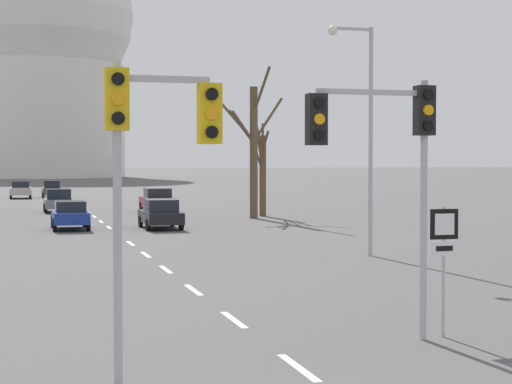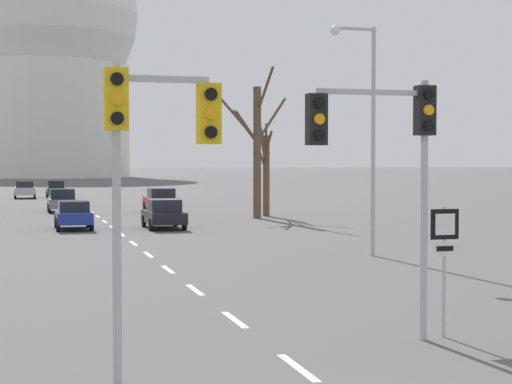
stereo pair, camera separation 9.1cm
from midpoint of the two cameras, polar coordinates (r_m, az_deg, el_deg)
name	(u,v)px [view 1 (the left image)]	position (r m, az deg, el deg)	size (l,w,h in m)	color
lane_stripe_0	(298,367)	(14.74, 2.67, -11.60)	(0.16, 2.00, 0.01)	silver
lane_stripe_1	(234,320)	(18.98, -1.63, -8.50)	(0.16, 2.00, 0.01)	silver
lane_stripe_2	(193,290)	(23.31, -4.30, -6.52)	(0.16, 2.00, 0.01)	silver
lane_stripe_3	(166,269)	(27.69, -6.12, -5.15)	(0.16, 2.00, 0.01)	silver
lane_stripe_4	(146,255)	(32.11, -7.44, -4.16)	(0.16, 2.00, 0.01)	silver
lane_stripe_5	(131,243)	(36.55, -8.44, -3.40)	(0.16, 2.00, 0.01)	silver
lane_stripe_6	(119,234)	(41.00, -9.21, -2.81)	(0.16, 2.00, 0.01)	silver
lane_stripe_7	(109,227)	(45.46, -9.84, -2.34)	(0.16, 2.00, 0.01)	silver
lane_stripe_8	(101,221)	(49.93, -10.35, -1.94)	(0.16, 2.00, 0.01)	silver
lane_stripe_9	(94,217)	(54.40, -10.78, -1.62)	(0.16, 2.00, 0.01)	silver
lane_stripe_10	(89,212)	(58.88, -11.14, -1.34)	(0.16, 2.00, 0.01)	silver
lane_stripe_11	(84,209)	(63.36, -11.46, -1.10)	(0.16, 2.00, 0.01)	silver
lane_stripe_12	(79,206)	(67.84, -11.73, -0.89)	(0.16, 2.00, 0.01)	silver
traffic_signal_near_right	(387,143)	(16.54, 8.60, 3.27)	(2.57, 0.34, 5.05)	#B2B2B7
traffic_signal_near_left	(150,141)	(13.44, -7.29, 3.38)	(1.82, 0.34, 5.02)	#B2B2B7
route_sign_post	(444,248)	(17.30, 12.27, -3.66)	(0.60, 0.08, 2.59)	#B2B2B7
street_lamp_right	(363,117)	(31.50, 7.09, 4.97)	(1.75, 0.36, 8.37)	#B2B2B7
sedan_near_left	(52,189)	(82.80, -13.50, 0.19)	(1.74, 4.57, 1.65)	#2D4C33
sedan_near_right	(161,214)	(44.15, -6.44, -1.45)	(1.87, 4.17, 1.53)	black
sedan_mid_centre	(157,200)	(58.08, -6.65, -0.54)	(1.98, 4.32, 1.65)	maroon
sedan_far_left	(70,215)	(44.43, -12.34, -1.48)	(1.81, 3.99, 1.45)	navy
sedan_far_right	(20,189)	(82.25, -15.46, 0.17)	(1.92, 3.94, 1.61)	#B7B7BC
sedan_distant_centre	(58,200)	(59.66, -13.08, -0.56)	(1.94, 4.01, 1.58)	slate
bare_tree_right_near	(253,145)	(51.72, -0.27, 3.14)	(4.17, 4.79, 9.00)	brown
bare_tree_right_far	(262,169)	(53.60, 0.37, 1.54)	(1.56, 3.18, 5.83)	brown
capitol_dome	(40,49)	(188.39, -14.23, 9.23)	(39.40, 39.40, 55.65)	silver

